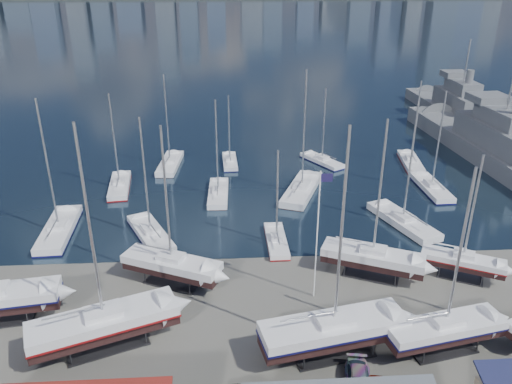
{
  "coord_description": "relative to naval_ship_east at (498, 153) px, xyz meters",
  "views": [
    {
      "loc": [
        -6.79,
        -46.14,
        28.31
      ],
      "look_at": [
        -3.48,
        8.0,
        4.21
      ],
      "focal_mm": 35.0,
      "sensor_mm": 36.0,
      "label": 1
    }
  ],
  "objects": [
    {
      "name": "sailboat_moored_11",
      "position": [
        -14.02,
        0.04,
        -1.36
      ],
      "size": [
        3.88,
        9.61,
        13.96
      ],
      "rotation": [
        0.0,
        0.0,
        1.43
      ],
      "color": "black",
      "rests_on": "water"
    },
    {
      "name": "sailboat_moored_7",
      "position": [
        -32.99,
        -10.06,
        -1.35
      ],
      "size": [
        7.49,
        12.19,
        17.84
      ],
      "rotation": [
        0.0,
        0.0,
        1.19
      ],
      "color": "black",
      "rests_on": "water"
    },
    {
      "name": "sailboat_cradle_3",
      "position": [
        -35.09,
        -41.61,
        0.56
      ],
      "size": [
        12.38,
        5.72,
        19.06
      ],
      "rotation": [
        0.0,
        0.0,
        0.21
      ],
      "color": "#2D2D33",
      "rests_on": "ground"
    },
    {
      "name": "naval_ship_east",
      "position": [
        0.0,
        0.0,
        0.0
      ],
      "size": [
        11.66,
        51.93,
        18.63
      ],
      "rotation": [
        0.0,
        0.0,
        1.64
      ],
      "color": "#575A60",
      "rests_on": "water"
    },
    {
      "name": "sailboat_moored_8",
      "position": [
        -28.04,
        1.54,
        -1.36
      ],
      "size": [
        6.37,
        8.46,
        12.63
      ],
      "rotation": [
        0.0,
        0.0,
        2.11
      ],
      "color": "black",
      "rests_on": "water"
    },
    {
      "name": "sailboat_moored_5",
      "position": [
        -42.82,
        2.09,
        -1.36
      ],
      "size": [
        2.45,
        7.84,
        11.61
      ],
      "rotation": [
        0.0,
        0.0,
        1.61
      ],
      "color": "black",
      "rests_on": "water"
    },
    {
      "name": "sailboat_cradle_2",
      "position": [
        -48.89,
        -30.94,
        0.41
      ],
      "size": [
        10.16,
        6.68,
        16.16
      ],
      "rotation": [
        0.0,
        0.0,
        -0.43
      ],
      "color": "#2D2D33",
      "rests_on": "ground"
    },
    {
      "name": "ground",
      "position": [
        -36.41,
        -36.75,
        -1.67
      ],
      "size": [
        1400.0,
        1400.0,
        0.0
      ],
      "primitive_type": "plane",
      "color": "#605E59",
      "rests_on": "ground"
    },
    {
      "name": "sailboat_moored_6",
      "position": [
        -37.89,
        -23.84,
        -1.36
      ],
      "size": [
        2.29,
        7.84,
        11.68
      ],
      "rotation": [
        0.0,
        0.0,
        1.58
      ],
      "color": "black",
      "rests_on": "water"
    },
    {
      "name": "sailboat_moored_2",
      "position": [
        -52.24,
        1.43,
        -1.35
      ],
      "size": [
        3.62,
        10.22,
        15.14
      ],
      "rotation": [
        0.0,
        0.0,
        1.49
      ],
      "color": "black",
      "rests_on": "water"
    },
    {
      "name": "car_d",
      "position": [
        -33.95,
        -45.54,
        -1.0
      ],
      "size": [
        2.62,
        4.88,
        1.35
      ],
      "primitive_type": "imported",
      "rotation": [
        0.0,
        0.0,
        -0.17
      ],
      "color": "gray",
      "rests_on": "ground"
    },
    {
      "name": "water",
      "position": [
        -36.41,
        273.25,
        -1.82
      ],
      "size": [
        1400.0,
        600.0,
        0.4
      ],
      "primitive_type": "cube",
      "color": "#1A2C3D",
      "rests_on": "ground"
    },
    {
      "name": "sailboat_moored_9",
      "position": [
        -22.11,
        -20.2,
        -1.35
      ],
      "size": [
        6.51,
        11.12,
        16.22
      ],
      "rotation": [
        0.0,
        0.0,
        1.92
      ],
      "color": "black",
      "rests_on": "water"
    },
    {
      "name": "flagpole",
      "position": [
        -35.22,
        -33.95,
        5.75
      ],
      "size": [
        1.13,
        0.12,
        12.8
      ],
      "color": "white",
      "rests_on": "ground"
    },
    {
      "name": "sailboat_cradle_5",
      "position": [
        -26.1,
        -41.84,
        0.4
      ],
      "size": [
        10.24,
        4.7,
        15.98
      ],
      "rotation": [
        0.0,
        0.0,
        0.2
      ],
      "color": "#2D2D33",
      "rests_on": "ground"
    },
    {
      "name": "naval_ship_west",
      "position": [
        4.04,
        23.79,
        -0.01
      ],
      "size": [
        7.21,
        42.89,
        17.86
      ],
      "rotation": [
        0.0,
        0.0,
        1.58
      ],
      "color": "#575A60",
      "rests_on": "water"
    },
    {
      "name": "sailboat_moored_3",
      "position": [
        -52.3,
        -21.47,
        -1.36
      ],
      "size": [
        6.83,
        10.27,
        14.99
      ],
      "rotation": [
        0.0,
        0.0,
        2.01
      ],
      "color": "black",
      "rests_on": "water"
    },
    {
      "name": "sailboat_cradle_1",
      "position": [
        -53.48,
        -39.64,
        0.56
      ],
      "size": [
        12.32,
        7.47,
        19.03
      ],
      "rotation": [
        0.0,
        0.0,
        0.37
      ],
      "color": "#2D2D33",
      "rests_on": "ground"
    },
    {
      "name": "sailboat_moored_10",
      "position": [
        -14.66,
        -10.31,
        -1.36
      ],
      "size": [
        2.95,
        9.93,
        14.77
      ],
      "rotation": [
        0.0,
        0.0,
        1.59
      ],
      "color": "black",
      "rests_on": "water"
    },
    {
      "name": "sailboat_cradle_6",
      "position": [
        -20.08,
        -31.77,
        0.25
      ],
      "size": [
        8.11,
        5.68,
        13.13
      ],
      "rotation": [
        0.0,
        0.0,
        -0.48
      ],
      "color": "#2D2D33",
      "rests_on": "ground"
    },
    {
      "name": "sailboat_moored_0",
      "position": [
        -63.14,
        -19.87,
        -1.36
      ],
      "size": [
        3.76,
        11.43,
        16.86
      ],
      "rotation": [
        0.0,
        0.0,
        1.62
      ],
      "color": "black",
      "rests_on": "water"
    },
    {
      "name": "sailboat_cradle_4",
      "position": [
        -28.94,
        -30.82,
        0.42
      ],
      "size": [
        10.3,
        6.71,
        16.36
      ],
      "rotation": [
        0.0,
        0.0,
        -0.43
      ],
      "color": "#2D2D33",
      "rests_on": "ground"
    },
    {
      "name": "sailboat_moored_4",
      "position": [
        -44.56,
        -10.39,
        -1.35
      ],
      "size": [
        2.83,
        9.34,
        14.01
      ],
      "rotation": [
        0.0,
        0.0,
        1.55
      ],
      "color": "black",
      "rests_on": "water"
    },
    {
      "name": "sailboat_moored_1",
      "position": [
        -58.55,
        -6.92,
        -1.36
      ],
      "size": [
        3.71,
        9.76,
        14.23
      ],
      "rotation": [
        0.0,
        0.0,
        1.68
      ],
      "color": "black",
      "rests_on": "water"
    }
  ]
}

